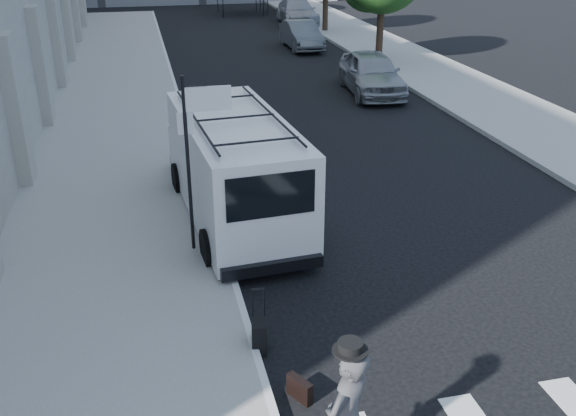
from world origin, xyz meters
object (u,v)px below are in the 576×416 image
suitcase (259,336)px  parked_car_c (297,12)px  cargo_van (233,167)px  parked_car_b (302,35)px  briefcase (300,389)px  parked_car_a (371,73)px

suitcase → parked_car_c: 33.97m
suitcase → cargo_van: cargo_van is taller
parked_car_b → parked_car_c: size_ratio=0.80×
briefcase → suitcase: (-0.35, 1.23, 0.11)m
briefcase → parked_car_c: 35.07m
briefcase → cargo_van: (0.04, 6.23, 1.05)m
cargo_van → parked_car_c: 29.04m
suitcase → parked_car_b: bearing=83.8°
parked_car_a → parked_car_c: parked_car_a is taller
suitcase → briefcase: bearing=-64.8°
parked_car_b → briefcase: bearing=-104.3°
briefcase → cargo_van: bearing=60.6°
parked_car_a → parked_car_b: size_ratio=1.12×
cargo_van → parked_car_b: bearing=67.0°
briefcase → suitcase: 1.28m
suitcase → parked_car_c: parked_car_c is taller
cargo_van → parked_car_a: (6.85, 9.95, -0.42)m
parked_car_b → parked_car_c: bearing=77.6°
suitcase → cargo_van: size_ratio=0.16×
briefcase → parked_car_b: (6.55, 25.81, 0.52)m
cargo_van → suitcase: bearing=-99.0°
suitcase → parked_car_c: size_ratio=0.20×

